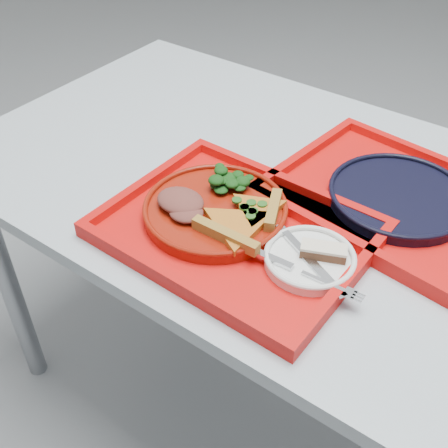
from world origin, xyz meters
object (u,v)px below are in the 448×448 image
at_px(tray_far, 397,203).
at_px(tray_main, 237,232).
at_px(dinner_plate, 215,211).
at_px(dessert_bar, 324,251).
at_px(navy_plate, 398,198).

bearing_deg(tray_far, tray_main, -121.98).
height_order(dinner_plate, dessert_bar, dessert_bar).
bearing_deg(tray_far, navy_plate, 96.83).
distance_m(navy_plate, dessert_bar, 0.23).
height_order(navy_plate, dessert_bar, dessert_bar).
xyz_separation_m(tray_far, navy_plate, (0.00, 0.00, 0.01)).
distance_m(dinner_plate, dessert_bar, 0.22).
distance_m(tray_main, navy_plate, 0.31).
relative_size(tray_main, navy_plate, 1.73).
bearing_deg(tray_main, dinner_plate, 170.98).
bearing_deg(tray_main, tray_far, 52.47).
relative_size(tray_main, dinner_plate, 1.73).
xyz_separation_m(dinner_plate, navy_plate, (0.25, 0.23, -0.00)).
height_order(tray_far, dessert_bar, dessert_bar).
bearing_deg(dessert_bar, tray_far, 57.87).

